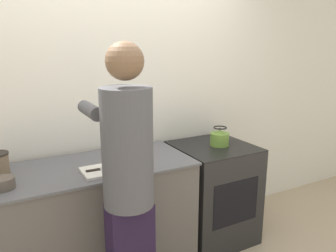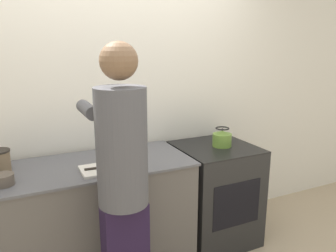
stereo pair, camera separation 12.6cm
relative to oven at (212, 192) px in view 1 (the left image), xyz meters
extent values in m
cube|color=silver|center=(-0.75, 0.40, 0.85)|extent=(8.00, 0.05, 2.60)
cube|color=#5B5651|center=(-1.10, 0.00, 0.00)|extent=(1.47, 0.65, 0.88)
cube|color=#56565B|center=(-1.10, 0.00, 0.45)|extent=(1.49, 0.68, 0.02)
cube|color=black|center=(0.00, 0.00, -0.01)|extent=(0.66, 0.66, 0.88)
cube|color=black|center=(0.00, 0.00, 0.44)|extent=(0.66, 0.66, 0.01)
cube|color=black|center=(0.00, -0.33, 0.04)|extent=(0.46, 0.01, 0.39)
cylinder|color=#4C4C51|center=(-1.03, -0.57, 0.74)|extent=(0.30, 0.30, 0.70)
sphere|color=brown|center=(-1.03, -0.57, 1.23)|extent=(0.21, 0.21, 0.21)
cylinder|color=#4C4C51|center=(-1.16, -0.29, 0.92)|extent=(0.08, 0.30, 0.08)
cylinder|color=#4C4C51|center=(-0.91, -0.29, 0.92)|extent=(0.08, 0.30, 0.08)
cube|color=silver|center=(-1.04, -0.16, 0.46)|extent=(0.33, 0.24, 0.02)
cube|color=silver|center=(-1.00, -0.16, 0.48)|extent=(0.16, 0.05, 0.01)
cube|color=black|center=(-1.13, -0.16, 0.48)|extent=(0.10, 0.04, 0.01)
cylinder|color=olive|center=(0.05, -0.02, 0.50)|extent=(0.17, 0.17, 0.11)
cone|color=olive|center=(0.05, -0.02, 0.57)|extent=(0.13, 0.13, 0.03)
sphere|color=black|center=(0.05, -0.02, 0.60)|extent=(0.02, 0.02, 0.02)
torus|color=black|center=(0.05, -0.02, 0.61)|extent=(0.12, 0.12, 0.01)
cylinder|color=brown|center=(-1.68, -0.14, 0.49)|extent=(0.13, 0.13, 0.07)
camera|label=1|loc=(-1.68, -2.24, 1.30)|focal=35.00mm
camera|label=2|loc=(-1.57, -2.30, 1.30)|focal=35.00mm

